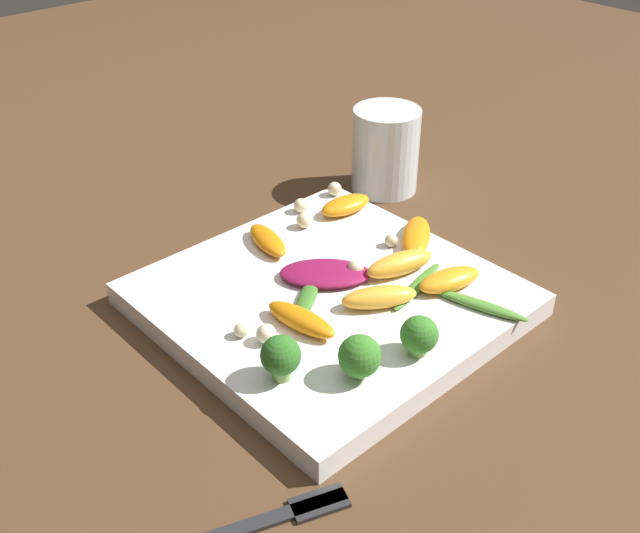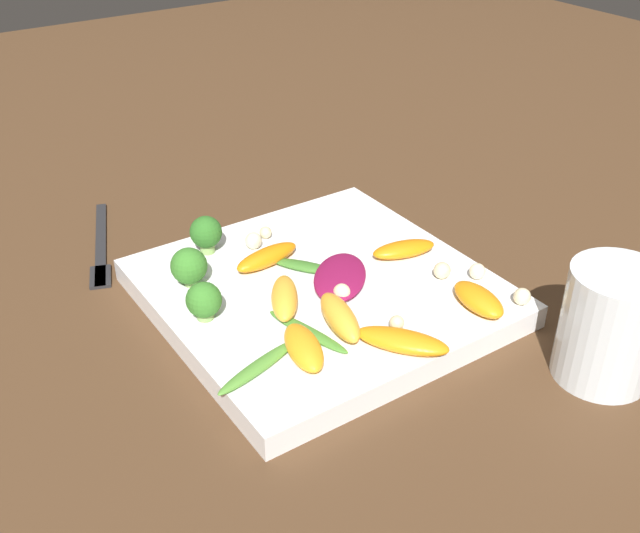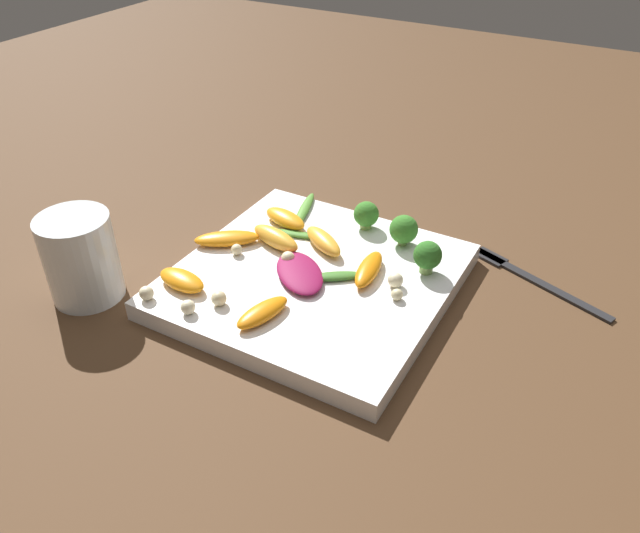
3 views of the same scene
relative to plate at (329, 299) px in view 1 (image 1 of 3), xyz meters
name	(u,v)px [view 1 (image 1 of 3)]	position (x,y,z in m)	size (l,w,h in m)	color
ground_plane	(329,309)	(0.00, 0.00, -0.01)	(2.40, 2.40, 0.00)	#4C331E
plate	(329,299)	(0.00, 0.00, 0.00)	(0.30, 0.30, 0.02)	white
drinking_glass	(386,150)	(0.14, -0.22, 0.04)	(0.08, 0.08, 0.10)	white
fork	(250,524)	(-0.14, 0.21, -0.01)	(0.08, 0.18, 0.01)	#262628
radicchio_leaf_0	(325,273)	(0.02, -0.01, 0.02)	(0.09, 0.10, 0.01)	maroon
orange_segment_0	(449,280)	(-0.07, -0.08, 0.02)	(0.04, 0.07, 0.02)	orange
orange_segment_1	(301,319)	(-0.03, 0.06, 0.02)	(0.08, 0.03, 0.02)	orange
orange_segment_2	(414,235)	(0.00, -0.12, 0.02)	(0.07, 0.08, 0.02)	orange
orange_segment_3	(400,264)	(-0.03, -0.07, 0.02)	(0.04, 0.08, 0.02)	#FCAD33
orange_segment_4	(345,205)	(0.09, -0.11, 0.02)	(0.04, 0.06, 0.02)	orange
orange_segment_5	(379,297)	(-0.05, -0.02, 0.02)	(0.06, 0.07, 0.02)	#FCAD33
orange_segment_6	(268,240)	(0.10, -0.01, 0.02)	(0.07, 0.04, 0.01)	orange
broccoli_floret_0	(360,357)	(-0.10, 0.06, 0.03)	(0.03, 0.03, 0.04)	#7A9E51
broccoli_floret_1	(281,357)	(-0.06, 0.11, 0.03)	(0.03, 0.03, 0.04)	#84AD5B
broccoli_floret_2	(419,335)	(-0.12, 0.01, 0.03)	(0.03, 0.03, 0.04)	#84AD5B
arugula_sprig_0	(417,286)	(-0.06, -0.06, 0.01)	(0.04, 0.09, 0.01)	#47842D
arugula_sprig_1	(480,305)	(-0.11, -0.08, 0.02)	(0.09, 0.04, 0.01)	#518E33
arugula_sprig_2	(309,299)	(0.00, 0.03, 0.02)	(0.05, 0.06, 0.01)	#3D7528
macadamia_nut_0	(335,189)	(0.13, -0.13, 0.02)	(0.02, 0.02, 0.02)	beige
macadamia_nut_1	(391,240)	(0.01, -0.10, 0.02)	(0.01, 0.01, 0.01)	beige
macadamia_nut_2	(304,220)	(0.10, -0.06, 0.02)	(0.02, 0.02, 0.02)	beige
macadamia_nut_3	(240,329)	(0.00, 0.10, 0.02)	(0.01, 0.01, 0.01)	beige
macadamia_nut_4	(301,205)	(0.13, -0.08, 0.02)	(0.02, 0.02, 0.02)	beige
macadamia_nut_5	(357,269)	(0.00, -0.03, 0.02)	(0.02, 0.02, 0.02)	beige
macadamia_nut_6	(266,334)	(-0.02, 0.09, 0.02)	(0.02, 0.02, 0.02)	beige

